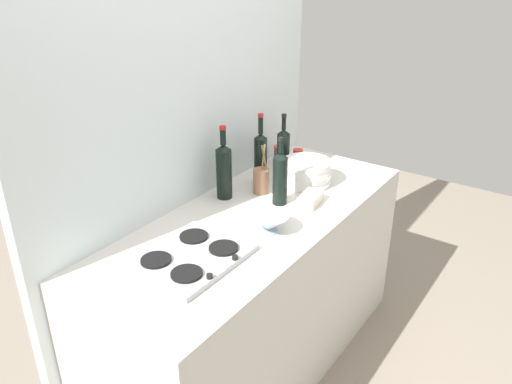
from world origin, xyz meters
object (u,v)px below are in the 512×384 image
(plate_stack, at_px, (306,172))
(condiment_jar_spare, at_px, (298,157))
(wine_bottle_mid_left, at_px, (280,178))
(butter_dish, at_px, (310,199))
(wine_bottle_mid_right, at_px, (283,149))
(utensil_crock, at_px, (261,180))
(wine_bottle_rightmost, at_px, (224,170))
(stovetop_hob, at_px, (191,257))
(condiment_jar_front, at_px, (305,163))
(wine_bottle_leftmost, at_px, (261,157))
(condiment_jar_rear, at_px, (279,154))
(mixing_bowl, at_px, (269,223))

(plate_stack, xyz_separation_m, condiment_jar_spare, (0.19, 0.17, -0.02))
(wine_bottle_mid_left, relative_size, butter_dish, 2.24)
(plate_stack, distance_m, wine_bottle_mid_right, 0.23)
(butter_dish, bearing_deg, utensil_crock, 96.25)
(wine_bottle_rightmost, xyz_separation_m, utensil_crock, (0.15, -0.12, -0.08))
(stovetop_hob, relative_size, condiment_jar_front, 5.07)
(utensil_crock, bearing_deg, condiment_jar_spare, 4.96)
(utensil_crock, bearing_deg, wine_bottle_leftmost, 36.72)
(wine_bottle_leftmost, relative_size, condiment_jar_spare, 4.02)
(wine_bottle_rightmost, bearing_deg, stovetop_hob, -155.00)
(wine_bottle_mid_left, bearing_deg, condiment_jar_rear, 33.09)
(stovetop_hob, height_order, wine_bottle_mid_left, wine_bottle_mid_left)
(wine_bottle_mid_left, height_order, wine_bottle_rightmost, wine_bottle_rightmost)
(plate_stack, distance_m, wine_bottle_rightmost, 0.46)
(wine_bottle_leftmost, relative_size, condiment_jar_rear, 3.86)
(plate_stack, relative_size, wine_bottle_rightmost, 0.71)
(utensil_crock, bearing_deg, wine_bottle_rightmost, 141.99)
(wine_bottle_leftmost, xyz_separation_m, butter_dish, (-0.06, -0.34, -0.12))
(plate_stack, height_order, utensil_crock, utensil_crock)
(butter_dish, height_order, condiment_jar_front, condiment_jar_front)
(stovetop_hob, xyz_separation_m, mixing_bowl, (0.36, -0.13, 0.03))
(mixing_bowl, distance_m, utensil_crock, 0.40)
(wine_bottle_mid_right, bearing_deg, mixing_bowl, -152.60)
(stovetop_hob, bearing_deg, wine_bottle_mid_right, 11.26)
(condiment_jar_spare, bearing_deg, butter_dish, -141.91)
(utensil_crock, bearing_deg, plate_stack, -30.25)
(wine_bottle_mid_left, height_order, condiment_jar_spare, wine_bottle_mid_left)
(wine_bottle_mid_right, distance_m, butter_dish, 0.45)
(stovetop_hob, xyz_separation_m, utensil_crock, (0.67, 0.13, 0.05))
(wine_bottle_mid_right, height_order, utensil_crock, wine_bottle_mid_right)
(wine_bottle_mid_left, bearing_deg, condiment_jar_spare, 20.91)
(plate_stack, distance_m, mixing_bowl, 0.55)
(plate_stack, distance_m, condiment_jar_front, 0.18)
(plate_stack, distance_m, wine_bottle_mid_left, 0.28)
(plate_stack, height_order, wine_bottle_mid_left, wine_bottle_mid_left)
(utensil_crock, bearing_deg, condiment_jar_front, -5.72)
(mixing_bowl, distance_m, condiment_jar_rear, 0.82)
(wine_bottle_leftmost, distance_m, condiment_jar_spare, 0.35)
(stovetop_hob, distance_m, condiment_jar_spare, 1.11)
(wine_bottle_mid_left, distance_m, condiment_jar_rear, 0.54)
(plate_stack, height_order, condiment_jar_rear, plate_stack)
(plate_stack, xyz_separation_m, condiment_jar_front, (0.15, 0.09, -0.02))
(mixing_bowl, height_order, condiment_jar_spare, condiment_jar_spare)
(plate_stack, relative_size, wine_bottle_mid_right, 0.82)
(stovetop_hob, xyz_separation_m, plate_stack, (0.90, -0.00, 0.05))
(wine_bottle_leftmost, xyz_separation_m, wine_bottle_mid_left, (-0.14, -0.21, -0.01))
(stovetop_hob, xyz_separation_m, condiment_jar_front, (1.05, 0.09, 0.03))
(condiment_jar_front, bearing_deg, wine_bottle_leftmost, 160.04)
(condiment_jar_rear, distance_m, condiment_jar_spare, 0.11)
(stovetop_hob, bearing_deg, plate_stack, -0.27)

